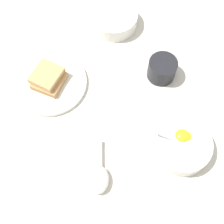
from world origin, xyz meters
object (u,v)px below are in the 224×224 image
(toast_plate, at_px, (50,83))
(drinking_cup, at_px, (162,69))
(egg_bowl, at_px, (181,145))
(toast_sandwich, at_px, (48,78))
(soup_spoon, at_px, (99,176))
(congee_bowl, at_px, (114,19))

(toast_plate, distance_m, drinking_cup, 0.33)
(egg_bowl, xyz_separation_m, toast_sandwich, (-0.42, -0.03, 0.01))
(toast_sandwich, relative_size, drinking_cup, 1.17)
(egg_bowl, bearing_deg, soup_spoon, -126.41)
(congee_bowl, bearing_deg, toast_sandwich, -96.80)
(egg_bowl, height_order, congee_bowl, egg_bowl)
(toast_plate, bearing_deg, egg_bowl, 4.68)
(egg_bowl, bearing_deg, drinking_cup, 132.29)
(toast_plate, xyz_separation_m, toast_sandwich, (-0.00, -0.00, 0.03))
(toast_plate, bearing_deg, toast_sandwich, -147.21)
(toast_sandwich, distance_m, congee_bowl, 0.30)
(drinking_cup, bearing_deg, soup_spoon, -86.74)
(toast_sandwich, xyz_separation_m, soup_spoon, (0.28, -0.15, -0.02))
(toast_sandwich, distance_m, drinking_cup, 0.33)
(drinking_cup, bearing_deg, toast_sandwich, -141.20)
(toast_sandwich, bearing_deg, congee_bowl, 83.20)
(toast_plate, bearing_deg, soup_spoon, -28.66)
(toast_sandwich, distance_m, soup_spoon, 0.32)
(toast_sandwich, bearing_deg, soup_spoon, -28.42)
(toast_plate, height_order, toast_sandwich, toast_sandwich)
(toast_plate, height_order, congee_bowl, congee_bowl)
(drinking_cup, bearing_deg, toast_plate, -141.17)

